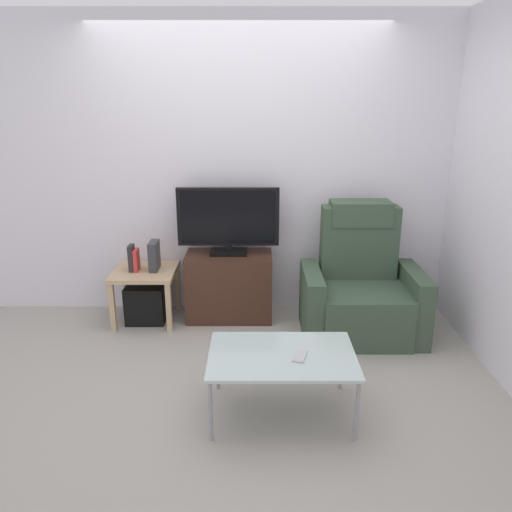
% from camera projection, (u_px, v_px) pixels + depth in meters
% --- Properties ---
extents(ground_plane, '(6.40, 6.40, 0.00)m').
position_uv_depth(ground_plane, '(236.00, 366.00, 3.71)').
color(ground_plane, '#9E998E').
extents(wall_back, '(6.40, 0.06, 2.60)m').
position_uv_depth(wall_back, '(238.00, 170.00, 4.39)').
color(wall_back, silver).
rests_on(wall_back, ground).
extents(tv_stand, '(0.75, 0.40, 0.60)m').
position_uv_depth(tv_stand, '(228.00, 286.00, 4.44)').
color(tv_stand, '#3D2319').
rests_on(tv_stand, ground).
extents(television, '(0.88, 0.20, 0.58)m').
position_uv_depth(television, '(227.00, 220.00, 4.27)').
color(television, black).
rests_on(television, tv_stand).
extents(recliner_armchair, '(0.98, 0.78, 1.08)m').
position_uv_depth(recliner_armchair, '(360.00, 290.00, 4.16)').
color(recliner_armchair, '#384C38').
rests_on(recliner_armchair, ground).
extents(side_table, '(0.54, 0.54, 0.47)m').
position_uv_depth(side_table, '(144.00, 278.00, 4.36)').
color(side_table, tan).
rests_on(side_table, ground).
extents(subwoofer_box, '(0.34, 0.34, 0.34)m').
position_uv_depth(subwoofer_box, '(146.00, 302.00, 4.43)').
color(subwoofer_box, black).
rests_on(subwoofer_box, ground).
extents(book_leftmost, '(0.04, 0.11, 0.23)m').
position_uv_depth(book_leftmost, '(130.00, 258.00, 4.28)').
color(book_leftmost, '#262626').
rests_on(book_leftmost, side_table).
extents(book_middle, '(0.03, 0.12, 0.19)m').
position_uv_depth(book_middle, '(135.00, 260.00, 4.29)').
color(book_middle, red).
rests_on(book_middle, side_table).
extents(game_console, '(0.07, 0.20, 0.25)m').
position_uv_depth(game_console, '(153.00, 256.00, 4.31)').
color(game_console, '#333338').
rests_on(game_console, side_table).
extents(coffee_table, '(0.90, 0.60, 0.41)m').
position_uv_depth(coffee_table, '(281.00, 358.00, 3.05)').
color(coffee_table, '#B2C6C1').
rests_on(coffee_table, ground).
extents(cell_phone, '(0.11, 0.16, 0.01)m').
position_uv_depth(cell_phone, '(299.00, 356.00, 3.01)').
color(cell_phone, '#B7B7BC').
rests_on(cell_phone, coffee_table).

